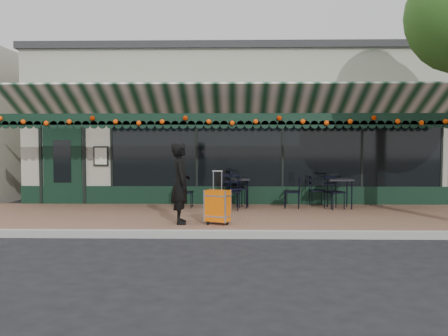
{
  "coord_description": "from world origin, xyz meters",
  "views": [
    {
      "loc": [
        0.06,
        -9.28,
        1.86
      ],
      "look_at": [
        -0.18,
        1.6,
        1.29
      ],
      "focal_mm": 38.0,
      "sensor_mm": 36.0,
      "label": 1
    }
  ],
  "objects_px": {
    "chair_b_front": "(230,192)",
    "cafe_table_a": "(339,182)",
    "suitcase": "(218,206)",
    "chair_b_right": "(237,189)",
    "chair_a_left": "(292,192)",
    "chair_b_left": "(232,191)",
    "woman": "(181,183)",
    "cafe_table_b": "(238,181)",
    "chair_solo": "(185,192)",
    "chair_a_front": "(334,192)",
    "chair_a_right": "(317,191)"
  },
  "relations": [
    {
      "from": "chair_a_right",
      "to": "chair_b_left",
      "type": "height_order",
      "value": "chair_b_left"
    },
    {
      "from": "suitcase",
      "to": "chair_a_front",
      "type": "bearing_deg",
      "value": 62.83
    },
    {
      "from": "suitcase",
      "to": "chair_a_left",
      "type": "distance_m",
      "value": 3.11
    },
    {
      "from": "chair_b_right",
      "to": "chair_solo",
      "type": "relative_size",
      "value": 1.25
    },
    {
      "from": "chair_a_left",
      "to": "chair_b_front",
      "type": "height_order",
      "value": "chair_b_front"
    },
    {
      "from": "suitcase",
      "to": "cafe_table_a",
      "type": "distance_m",
      "value": 4.05
    },
    {
      "from": "chair_a_right",
      "to": "chair_b_front",
      "type": "distance_m",
      "value": 2.5
    },
    {
      "from": "chair_a_right",
      "to": "chair_a_front",
      "type": "distance_m",
      "value": 0.69
    },
    {
      "from": "cafe_table_b",
      "to": "suitcase",
      "type": "bearing_deg",
      "value": -98.98
    },
    {
      "from": "chair_b_front",
      "to": "chair_solo",
      "type": "relative_size",
      "value": 1.15
    },
    {
      "from": "woman",
      "to": "suitcase",
      "type": "xyz_separation_m",
      "value": [
        0.79,
        -0.08,
        -0.49
      ]
    },
    {
      "from": "cafe_table_a",
      "to": "cafe_table_b",
      "type": "height_order",
      "value": "cafe_table_a"
    },
    {
      "from": "chair_b_left",
      "to": "chair_b_front",
      "type": "relative_size",
      "value": 0.93
    },
    {
      "from": "woman",
      "to": "chair_b_right",
      "type": "distance_m",
      "value": 2.75
    },
    {
      "from": "cafe_table_b",
      "to": "chair_b_right",
      "type": "distance_m",
      "value": 0.38
    },
    {
      "from": "woman",
      "to": "chair_solo",
      "type": "distance_m",
      "value": 2.51
    },
    {
      "from": "chair_b_front",
      "to": "cafe_table_a",
      "type": "bearing_deg",
      "value": 8.17
    },
    {
      "from": "chair_b_left",
      "to": "woman",
      "type": "bearing_deg",
      "value": -34.35
    },
    {
      "from": "cafe_table_b",
      "to": "chair_a_right",
      "type": "height_order",
      "value": "chair_a_right"
    },
    {
      "from": "chair_b_right",
      "to": "chair_b_front",
      "type": "distance_m",
      "value": 0.45
    },
    {
      "from": "cafe_table_b",
      "to": "chair_b_right",
      "type": "bearing_deg",
      "value": -96.89
    },
    {
      "from": "chair_a_left",
      "to": "chair_a_front",
      "type": "xyz_separation_m",
      "value": [
        1.08,
        -0.12,
        0.0
      ]
    },
    {
      "from": "chair_a_front",
      "to": "cafe_table_b",
      "type": "bearing_deg",
      "value": 144.62
    },
    {
      "from": "cafe_table_b",
      "to": "chair_b_right",
      "type": "height_order",
      "value": "chair_b_right"
    },
    {
      "from": "suitcase",
      "to": "cafe_table_a",
      "type": "bearing_deg",
      "value": 63.48
    },
    {
      "from": "woman",
      "to": "cafe_table_b",
      "type": "height_order",
      "value": "woman"
    },
    {
      "from": "chair_b_left",
      "to": "chair_b_right",
      "type": "distance_m",
      "value": 0.16
    },
    {
      "from": "chair_b_left",
      "to": "suitcase",
      "type": "bearing_deg",
      "value": -17.39
    },
    {
      "from": "cafe_table_b",
      "to": "chair_b_left",
      "type": "distance_m",
      "value": 0.42
    },
    {
      "from": "chair_a_left",
      "to": "chair_a_right",
      "type": "height_order",
      "value": "chair_a_left"
    },
    {
      "from": "woman",
      "to": "chair_b_left",
      "type": "bearing_deg",
      "value": -32.46
    },
    {
      "from": "chair_a_front",
      "to": "woman",
      "type": "bearing_deg",
      "value": -172.61
    },
    {
      "from": "suitcase",
      "to": "chair_a_front",
      "type": "relative_size",
      "value": 1.3
    },
    {
      "from": "woman",
      "to": "suitcase",
      "type": "bearing_deg",
      "value": -105.08
    },
    {
      "from": "chair_b_right",
      "to": "chair_a_left",
      "type": "bearing_deg",
      "value": -107.2
    },
    {
      "from": "chair_a_right",
      "to": "chair_solo",
      "type": "bearing_deg",
      "value": 94.56
    },
    {
      "from": "chair_a_right",
      "to": "chair_b_front",
      "type": "relative_size",
      "value": 0.89
    },
    {
      "from": "chair_a_front",
      "to": "chair_b_right",
      "type": "relative_size",
      "value": 0.86
    },
    {
      "from": "suitcase",
      "to": "chair_b_front",
      "type": "distance_m",
      "value": 2.12
    },
    {
      "from": "woman",
      "to": "cafe_table_b",
      "type": "bearing_deg",
      "value": -33.27
    },
    {
      "from": "chair_b_left",
      "to": "chair_solo",
      "type": "height_order",
      "value": "chair_b_left"
    },
    {
      "from": "cafe_table_b",
      "to": "chair_b_left",
      "type": "bearing_deg",
      "value": -120.6
    },
    {
      "from": "chair_b_left",
      "to": "cafe_table_a",
      "type": "bearing_deg",
      "value": 78.48
    },
    {
      "from": "chair_a_right",
      "to": "chair_b_right",
      "type": "distance_m",
      "value": 2.24
    },
    {
      "from": "cafe_table_b",
      "to": "chair_solo",
      "type": "height_order",
      "value": "chair_solo"
    },
    {
      "from": "chair_a_left",
      "to": "chair_b_right",
      "type": "height_order",
      "value": "chair_b_right"
    },
    {
      "from": "suitcase",
      "to": "chair_a_left",
      "type": "relative_size",
      "value": 1.31
    },
    {
      "from": "chair_a_front",
      "to": "chair_b_front",
      "type": "bearing_deg",
      "value": 161.46
    },
    {
      "from": "chair_a_left",
      "to": "chair_b_front",
      "type": "relative_size",
      "value": 0.92
    },
    {
      "from": "suitcase",
      "to": "chair_b_right",
      "type": "distance_m",
      "value": 2.56
    }
  ]
}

